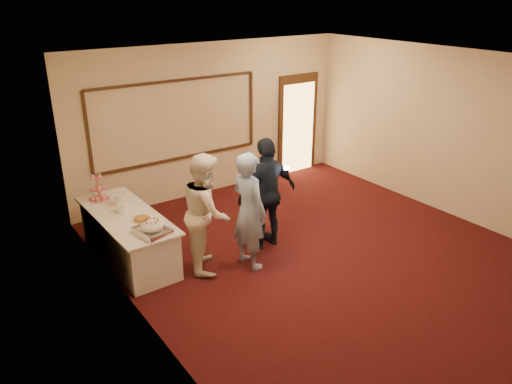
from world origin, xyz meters
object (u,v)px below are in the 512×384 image
at_px(man, 249,211).
at_px(woman, 207,212).
at_px(tart, 142,219).
at_px(pavlova_tray, 152,228).
at_px(plate_stack_b, 121,199).
at_px(guest, 267,193).
at_px(plate_stack_a, 123,208).
at_px(buffet_table, 128,237).
at_px(cupcake_stand, 98,189).

distance_m(man, woman, 0.62).
bearing_deg(man, tart, 51.35).
height_order(pavlova_tray, plate_stack_b, pavlova_tray).
bearing_deg(plate_stack_b, woman, -56.88).
xyz_separation_m(pavlova_tray, guest, (1.96, -0.02, 0.06)).
height_order(plate_stack_b, guest, guest).
bearing_deg(tart, plate_stack_a, 103.57).
xyz_separation_m(buffet_table, cupcake_stand, (-0.13, 0.81, 0.55)).
distance_m(pavlova_tray, man, 1.42).
relative_size(cupcake_stand, man, 0.27).
distance_m(pavlova_tray, guest, 1.96).
distance_m(buffet_table, guest, 2.26).
bearing_deg(woman, cupcake_stand, 59.45).
bearing_deg(plate_stack_a, man, -42.14).
relative_size(tart, woman, 0.14).
bearing_deg(buffet_table, guest, -22.24).
relative_size(plate_stack_b, guest, 0.11).
height_order(cupcake_stand, plate_stack_b, cupcake_stand).
distance_m(plate_stack_a, tart, 0.46).
relative_size(pavlova_tray, plate_stack_a, 3.32).
height_order(pavlova_tray, plate_stack_a, pavlova_tray).
xyz_separation_m(buffet_table, woman, (0.91, -0.87, 0.51)).
xyz_separation_m(buffet_table, guest, (2.04, -0.83, 0.52)).
bearing_deg(plate_stack_b, tart, -87.95).
relative_size(pavlova_tray, guest, 0.31).
bearing_deg(pavlova_tray, woman, -3.76).
relative_size(plate_stack_b, woman, 0.12).
distance_m(pavlova_tray, plate_stack_b, 1.22).
distance_m(cupcake_stand, woman, 1.98).
xyz_separation_m(plate_stack_a, man, (1.44, -1.30, 0.06)).
bearing_deg(buffet_table, cupcake_stand, 99.33).
bearing_deg(woman, man, -94.81).
height_order(plate_stack_b, tart, plate_stack_b).
distance_m(plate_stack_a, woman, 1.33).
bearing_deg(man, cupcake_stand, 32.09).
xyz_separation_m(buffet_table, plate_stack_b, (0.08, 0.40, 0.47)).
bearing_deg(plate_stack_b, cupcake_stand, 118.31).
bearing_deg(woman, pavlova_tray, 113.68).
distance_m(cupcake_stand, tart, 1.19).
bearing_deg(cupcake_stand, man, -51.90).
bearing_deg(pavlova_tray, plate_stack_b, 89.63).
bearing_deg(woman, guest, -60.69).
height_order(buffet_table, pavlova_tray, pavlova_tray).
height_order(buffet_table, woman, woman).
bearing_deg(tart, plate_stack_b, 92.05).
distance_m(cupcake_stand, guest, 2.72).
bearing_deg(pavlova_tray, man, -15.86).
height_order(pavlova_tray, man, man).
bearing_deg(buffet_table, man, -39.82).
xyz_separation_m(buffet_table, tart, (0.11, -0.35, 0.41)).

